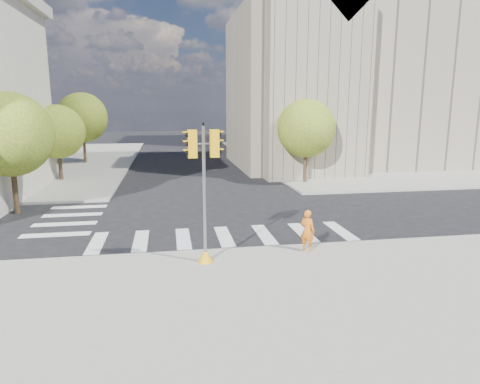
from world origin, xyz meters
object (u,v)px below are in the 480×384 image
lamp_near (297,119)px  photographer (307,230)px  lamp_far (260,116)px  traffic_signal (205,205)px

lamp_near → photographer: lamp_near is taller
photographer → lamp_near: bearing=-57.9°
lamp_near → lamp_far: 14.00m
lamp_far → traffic_signal: lamp_far is taller
lamp_far → photographer: lamp_far is taller
lamp_near → lamp_far: same height
lamp_near → traffic_signal: (-9.23, -19.40, -2.31)m
traffic_signal → photographer: bearing=3.5°
lamp_far → lamp_near: bearing=-90.0°
lamp_far → traffic_signal: size_ratio=1.64×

